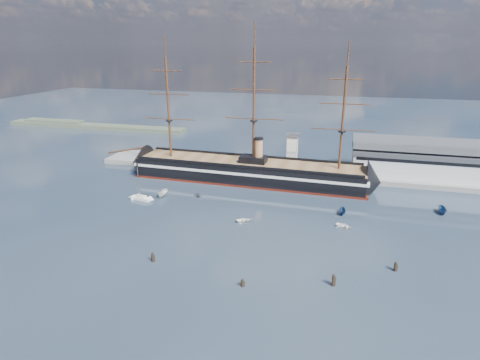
# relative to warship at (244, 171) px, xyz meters

# --- Properties ---
(ground) EXTENTS (600.00, 600.00, 0.00)m
(ground) POSITION_rel_warship_xyz_m (13.86, -20.00, -4.04)
(ground) COLOR #1C2C41
(ground) RESTS_ON ground
(quay) EXTENTS (180.00, 18.00, 2.00)m
(quay) POSITION_rel_warship_xyz_m (23.86, 16.00, -4.04)
(quay) COLOR slate
(quay) RESTS_ON ground
(warehouse) EXTENTS (63.00, 21.00, 11.60)m
(warehouse) POSITION_rel_warship_xyz_m (71.86, 20.00, 3.95)
(warehouse) COLOR #B7BABC
(warehouse) RESTS_ON ground
(quay_tower) EXTENTS (5.00, 5.00, 15.00)m
(quay_tower) POSITION_rel_warship_xyz_m (16.86, 13.00, 5.72)
(quay_tower) COLOR silver
(quay_tower) RESTS_ON ground
(shoreline) EXTENTS (120.00, 10.00, 4.00)m
(shoreline) POSITION_rel_warship_xyz_m (-125.37, 75.00, -2.59)
(shoreline) COLOR #3F4C38
(shoreline) RESTS_ON ground
(warship) EXTENTS (113.12, 18.98, 53.94)m
(warship) POSITION_rel_warship_xyz_m (0.00, 0.00, 0.00)
(warship) COLOR black
(warship) RESTS_ON ground
(sailboat) EXTENTS (7.54, 3.72, 11.60)m
(sailboat) POSITION_rel_warship_xyz_m (-29.21, -28.55, -3.30)
(sailboat) COLOR white
(sailboat) RESTS_ON ground
(motorboat_a) EXTENTS (7.06, 2.90, 2.77)m
(motorboat_a) POSITION_rel_warship_xyz_m (-23.15, -24.01, -4.04)
(motorboat_a) COLOR silver
(motorboat_a) RESTS_ON ground
(motorboat_b) EXTENTS (2.43, 3.35, 1.45)m
(motorboat_b) POSITION_rel_warship_xyz_m (9.59, -37.03, -4.04)
(motorboat_b) COLOR white
(motorboat_b) RESTS_ON ground
(motorboat_c) EXTENTS (5.72, 2.53, 2.23)m
(motorboat_c) POSITION_rel_warship_xyz_m (38.11, -23.57, -4.04)
(motorboat_c) COLOR navy
(motorboat_c) RESTS_ON ground
(motorboat_d) EXTENTS (5.04, 5.70, 1.97)m
(motorboat_d) POSITION_rel_warship_xyz_m (-11.33, -21.05, -4.04)
(motorboat_d) COLOR slate
(motorboat_d) RESTS_ON ground
(motorboat_e) EXTENTS (2.54, 3.48, 1.51)m
(motorboat_e) POSITION_rel_warship_xyz_m (38.83, -33.54, -4.04)
(motorboat_e) COLOR white
(motorboat_e) RESTS_ON ground
(motorboat_f) EXTENTS (6.51, 2.50, 2.58)m
(motorboat_f) POSITION_rel_warship_xyz_m (68.62, -15.02, -4.04)
(motorboat_f) COLOR navy
(motorboat_f) RESTS_ON ground
(piling_near_left) EXTENTS (0.64, 0.64, 3.12)m
(piling_near_left) POSITION_rel_warship_xyz_m (-6.55, -65.28, -4.04)
(piling_near_left) COLOR black
(piling_near_left) RESTS_ON ground
(piling_near_mid) EXTENTS (0.64, 0.64, 2.52)m
(piling_near_mid) POSITION_rel_warship_xyz_m (17.44, -69.96, -4.04)
(piling_near_mid) COLOR black
(piling_near_mid) RESTS_ON ground
(piling_near_right) EXTENTS (0.64, 0.64, 3.51)m
(piling_near_right) POSITION_rel_warship_xyz_m (36.83, -64.59, -4.04)
(piling_near_right) COLOR black
(piling_near_right) RESTS_ON ground
(piling_far_right) EXTENTS (0.64, 0.64, 3.09)m
(piling_far_right) POSITION_rel_warship_xyz_m (50.77, -54.62, -4.04)
(piling_far_right) COLOR black
(piling_far_right) RESTS_ON ground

